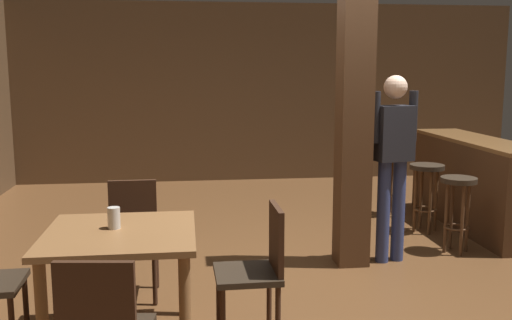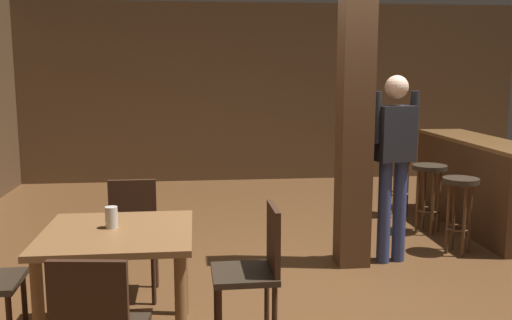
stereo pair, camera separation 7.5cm
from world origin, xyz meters
TOP-DOWN VIEW (x-y plane):
  - ground_plane at (0.00, 0.00)m, footprint 10.80×10.80m
  - wall_back at (0.00, 4.50)m, footprint 8.00×0.10m
  - pillar at (0.17, 0.32)m, footprint 0.28×0.28m
  - dining_table at (-1.74, -1.02)m, footprint 0.94×0.94m
  - chair_north at (-1.75, -0.17)m, footprint 0.42×0.42m
  - chair_east at (-0.86, -1.05)m, footprint 0.43×0.43m
  - napkin_cup at (-1.79, -0.96)m, footprint 0.08×0.08m
  - standing_person at (0.55, 0.34)m, footprint 0.47×0.27m
  - bar_counter at (1.82, 1.36)m, footprint 0.56×2.19m
  - bar_stool_near at (1.28, 0.50)m, footprint 0.34×0.34m
  - bar_stool_mid at (1.27, 1.22)m, footprint 0.37×0.37m
  - bar_stool_far at (1.20, 1.97)m, footprint 0.37×0.37m

SIDE VIEW (x-z plane):
  - ground_plane at x=0.00m, z-range 0.00..0.00m
  - chair_north at x=-1.75m, z-range 0.06..0.95m
  - chair_east at x=-0.86m, z-range 0.06..0.95m
  - bar_counter at x=1.82m, z-range 0.01..1.02m
  - bar_stool_near at x=1.28m, z-range 0.18..0.93m
  - bar_stool_mid at x=1.27m, z-range 0.19..0.94m
  - bar_stool_far at x=1.20m, z-range 0.21..1.01m
  - dining_table at x=-1.74m, z-range 0.25..1.01m
  - napkin_cup at x=-1.79m, z-range 0.76..0.90m
  - standing_person at x=0.55m, z-range 0.14..1.86m
  - wall_back at x=0.00m, z-range 0.00..2.80m
  - pillar at x=0.17m, z-range 0.00..2.80m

